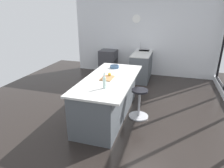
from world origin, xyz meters
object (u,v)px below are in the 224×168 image
at_px(kitchen_island, 108,97).
at_px(stool_by_window, 139,104).
at_px(cutting_board, 107,78).
at_px(apple_yellow, 110,74).
at_px(oven_range, 108,62).
at_px(apple_red, 104,77).
at_px(fruit_bowl, 115,66).
at_px(water_bottle, 104,82).

height_order(kitchen_island, stool_by_window, kitchen_island).
bearing_deg(cutting_board, apple_yellow, 175.44).
relative_size(kitchen_island, cutting_board, 6.45).
bearing_deg(stool_by_window, oven_range, -150.44).
relative_size(oven_range, apple_red, 12.19).
xyz_separation_m(apple_red, fruit_bowl, (-0.91, -0.03, -0.02)).
bearing_deg(kitchen_island, fruit_bowl, -175.19).
xyz_separation_m(cutting_board, apple_yellow, (-0.14, 0.01, 0.05)).
bearing_deg(kitchen_island, water_bottle, 12.11).
bearing_deg(stool_by_window, apple_yellow, -87.37).
distance_m(stool_by_window, cutting_board, 0.94).
relative_size(oven_range, kitchen_island, 0.38).
height_order(apple_yellow, apple_red, apple_yellow).
height_order(apple_yellow, fruit_bowl, apple_yellow).
xyz_separation_m(apple_yellow, water_bottle, (0.68, 0.11, 0.07)).
bearing_deg(cutting_board, water_bottle, 12.67).
bearing_deg(fruit_bowl, apple_yellow, 6.88).
relative_size(apple_yellow, apple_red, 1.03).
bearing_deg(oven_range, stool_by_window, 29.56).
height_order(oven_range, cutting_board, cutting_board).
bearing_deg(water_bottle, cutting_board, -167.33).
distance_m(apple_yellow, fruit_bowl, 0.68).
bearing_deg(stool_by_window, kitchen_island, -80.52).
bearing_deg(cutting_board, kitchen_island, -173.48).
xyz_separation_m(kitchen_island, apple_yellow, (-0.08, 0.02, 0.51)).
bearing_deg(apple_yellow, apple_red, -11.25).
relative_size(kitchen_island, fruit_bowl, 10.23).
bearing_deg(fruit_bowl, kitchen_island, 4.81).
distance_m(oven_range, kitchen_island, 3.19).
bearing_deg(cutting_board, oven_range, -162.60).
height_order(stool_by_window, cutting_board, cutting_board).
height_order(apple_red, fruit_bowl, apple_red).
distance_m(cutting_board, apple_yellow, 0.15).
xyz_separation_m(stool_by_window, cutting_board, (0.17, -0.69, 0.61)).
relative_size(kitchen_island, stool_by_window, 3.47).
height_order(oven_range, stool_by_window, oven_range).
bearing_deg(apple_red, stool_by_window, 110.47).
height_order(oven_range, kitchen_island, kitchen_island).
distance_m(kitchen_island, apple_red, 0.53).
distance_m(oven_range, apple_yellow, 3.16).
bearing_deg(kitchen_island, oven_range, -162.42).
xyz_separation_m(apple_yellow, apple_red, (0.24, -0.05, -0.00)).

